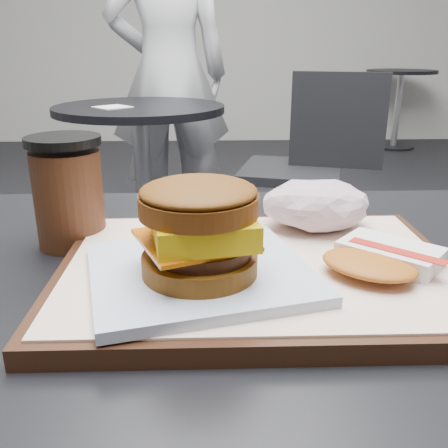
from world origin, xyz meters
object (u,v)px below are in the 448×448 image
customer_table (273,426)px  coffee_cup (69,194)px  serving_tray (257,271)px  neighbor_chair (307,160)px  breakfast_sandwich (200,240)px  neighbor_table (142,153)px  crumpled_wrapper (316,205)px  hash_brown (381,258)px  patron (169,74)px

customer_table → coffee_cup: (-0.23, 0.09, 0.25)m
serving_tray → neighbor_chair: (0.38, 1.68, -0.27)m
breakfast_sandwich → neighbor_table: 1.74m
breakfast_sandwich → coffee_cup: 0.20m
crumpled_wrapper → breakfast_sandwich: bearing=-133.9°
hash_brown → coffee_cup: coffee_cup is taller
serving_tray → patron: 2.19m
coffee_cup → neighbor_table: 1.59m
hash_brown → neighbor_chair: (0.27, 1.70, -0.29)m
customer_table → breakfast_sandwich: breakfast_sandwich is taller
customer_table → hash_brown: size_ratio=5.93×
coffee_cup → neighbor_chair: coffee_cup is taller
crumpled_wrapper → coffee_cup: 0.28m
coffee_cup → patron: 2.08m
neighbor_table → neighbor_chair: neighbor_chair is taller
customer_table → crumpled_wrapper: crumpled_wrapper is taller
neighbor_table → patron: (0.09, 0.52, 0.29)m
hash_brown → neighbor_table: (-0.44, 1.68, -0.25)m
customer_table → neighbor_chair: (0.36, 1.67, -0.07)m
patron → serving_tray: bearing=87.1°
crumpled_wrapper → neighbor_table: (-0.40, 1.56, -0.27)m
serving_tray → neighbor_table: (-0.33, 1.66, -0.23)m
neighbor_table → neighbor_chair: size_ratio=0.85×
neighbor_table → hash_brown: bearing=-75.3°
patron → neighbor_chair: bearing=132.1°
coffee_cup → breakfast_sandwich: bearing=-43.6°
customer_table → crumpled_wrapper: size_ratio=6.64×
hash_brown → neighbor_table: bearing=104.7°
patron → coffee_cup: bearing=81.9°
customer_table → coffee_cup: bearing=157.6°
serving_tray → neighbor_table: serving_tray is taller
serving_tray → neighbor_chair: neighbor_chair is taller
serving_tray → hash_brown: size_ratio=2.82×
customer_table → neighbor_table: customer_table is taller
customer_table → neighbor_chair: neighbor_chair is taller
crumpled_wrapper → neighbor_chair: size_ratio=0.14×
neighbor_table → breakfast_sandwich: bearing=-80.9°
crumpled_wrapper → patron: (-0.31, 2.09, 0.03)m
customer_table → neighbor_chair: 1.71m
coffee_cup → neighbor_chair: bearing=69.7°
breakfast_sandwich → neighbor_chair: breakfast_sandwich is taller
neighbor_table → patron: bearing=80.5°
hash_brown → crumpled_wrapper: (-0.04, 0.11, 0.02)m
breakfast_sandwich → hash_brown: (0.17, 0.02, -0.03)m
neighbor_chair → hash_brown: bearing=-99.1°
breakfast_sandwich → coffee_cup: size_ratio=1.82×
breakfast_sandwich → hash_brown: breakfast_sandwich is taller
breakfast_sandwich → neighbor_chair: 1.80m
crumpled_wrapper → customer_table: bearing=-121.2°
breakfast_sandwich → hash_brown: 0.17m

